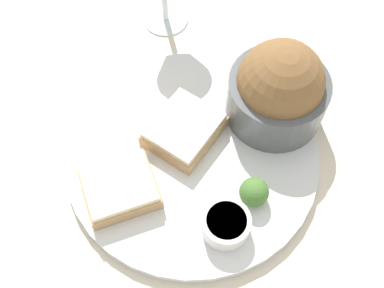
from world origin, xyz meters
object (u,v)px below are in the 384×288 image
(cheese_toast_near, at_px, (184,130))
(cheese_toast_far, at_px, (120,188))
(salad_bowl, at_px, (278,90))
(sauce_ramekin, at_px, (226,224))

(cheese_toast_near, relative_size, cheese_toast_far, 0.83)
(cheese_toast_near, distance_m, cheese_toast_far, 0.10)
(salad_bowl, height_order, cheese_toast_far, salad_bowl)
(cheese_toast_near, bearing_deg, cheese_toast_far, -6.30)
(salad_bowl, height_order, cheese_toast_near, salad_bowl)
(cheese_toast_far, bearing_deg, salad_bowl, 157.88)
(salad_bowl, height_order, sauce_ramekin, salad_bowl)
(sauce_ramekin, distance_m, cheese_toast_near, 0.13)
(sauce_ramekin, height_order, cheese_toast_near, same)
(sauce_ramekin, relative_size, cheese_toast_far, 0.51)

